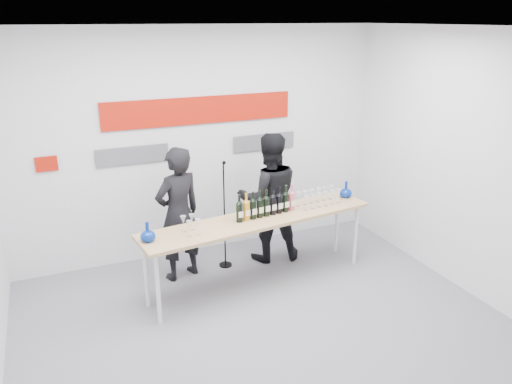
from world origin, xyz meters
TOP-DOWN VIEW (x-y plane):
  - ground at (0.00, 0.00)m, footprint 5.00×5.00m
  - back_wall at (0.00, 2.00)m, footprint 5.00×0.04m
  - signage at (-0.06, 1.97)m, footprint 3.38×0.02m
  - tasting_table at (0.31, 0.77)m, footprint 2.93×0.94m
  - wine_bottles at (0.41, 0.80)m, footprint 0.80×0.18m
  - decanter_left at (-1.02, 0.64)m, footprint 0.16×0.16m
  - decanter_right at (1.62, 0.99)m, footprint 0.16×0.16m
  - glasses_left at (-0.55, 0.66)m, footprint 0.18×0.24m
  - glasses_right at (1.16, 0.89)m, footprint 0.58×0.29m
  - presenter_left at (-0.52, 1.32)m, footprint 0.70×0.57m
  - presenter_right at (0.70, 1.37)m, footprint 0.94×0.80m
  - mic_stand at (0.08, 1.37)m, footprint 0.17×0.17m

SIDE VIEW (x-z plane):
  - ground at x=0.00m, z-range 0.00..0.00m
  - mic_stand at x=0.08m, z-range -0.28..1.15m
  - tasting_table at x=0.31m, z-range 0.37..1.23m
  - presenter_left at x=-0.52m, z-range 0.00..1.67m
  - presenter_right at x=0.70m, z-range 0.00..1.72m
  - glasses_left at x=-0.55m, z-range 0.86..1.05m
  - glasses_right at x=1.16m, z-range 0.86..1.05m
  - decanter_left at x=-1.02m, z-range 0.86..1.08m
  - decanter_right at x=1.62m, z-range 0.86..1.08m
  - wine_bottles at x=0.41m, z-range 0.86..1.19m
  - back_wall at x=0.00m, z-range 0.00..3.00m
  - signage at x=-0.06m, z-range 1.41..2.20m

